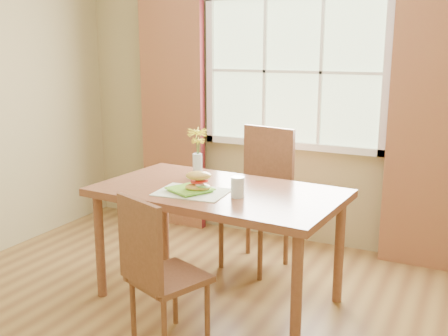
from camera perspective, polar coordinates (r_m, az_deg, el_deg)
room at (r=2.87m, az=-5.03°, el=5.81°), size 4.24×3.84×2.74m
window at (r=4.55m, az=7.49°, el=10.35°), size 1.62×0.06×1.32m
curtain_left at (r=5.00m, az=-5.62°, el=6.04°), size 0.65×0.08×2.20m
curtain_right at (r=4.26m, az=21.70°, el=3.94°), size 0.65×0.08×2.20m
dining_table at (r=3.50m, az=-0.66°, el=-3.60°), size 1.67×1.01×0.79m
chair_near at (r=3.02m, az=-7.26°, el=-10.62°), size 0.49×0.49×0.92m
chair_far at (r=4.14m, az=4.08°, el=-2.47°), size 0.54×0.54×1.10m
placemat at (r=3.39m, az=-3.49°, el=-2.65°), size 0.48×0.37×0.01m
plate at (r=3.41m, az=-3.71°, el=-2.44°), size 0.32×0.32×0.01m
croissant_sandwich at (r=3.36m, az=-2.81°, el=-1.44°), size 0.20×0.17×0.13m
water_glass at (r=3.28m, az=1.49°, el=-2.14°), size 0.09×0.09×0.13m
flower_vase at (r=3.74m, az=-2.91°, el=2.14°), size 0.14×0.14×0.36m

